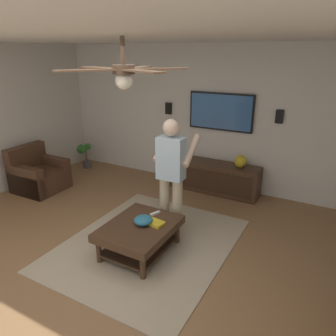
{
  "coord_description": "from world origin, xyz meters",
  "views": [
    {
      "loc": [
        -2.36,
        -2.03,
        2.45
      ],
      "look_at": [
        0.71,
        -0.33,
        1.17
      ],
      "focal_mm": 34.13,
      "sensor_mm": 36.0,
      "label": 1
    }
  ],
  "objects_px": {
    "tv": "(221,112)",
    "wall_speaker_right": "(169,108)",
    "media_console": "(213,177)",
    "vase_round": "(241,161)",
    "wall_speaker_left": "(279,117)",
    "coffee_table": "(140,232)",
    "bowl": "(143,220)",
    "book": "(155,223)",
    "potted_plant_short": "(84,153)",
    "armchair": "(38,175)",
    "person_standing": "(171,170)",
    "ceiling_fan": "(125,72)",
    "remote_white": "(155,213)"
  },
  "relations": [
    {
      "from": "tv",
      "to": "wall_speaker_right",
      "type": "distance_m",
      "value": 1.07
    },
    {
      "from": "media_console",
      "to": "vase_round",
      "type": "height_order",
      "value": "vase_round"
    },
    {
      "from": "media_console",
      "to": "wall_speaker_left",
      "type": "height_order",
      "value": "wall_speaker_left"
    },
    {
      "from": "coffee_table",
      "to": "bowl",
      "type": "distance_m",
      "value": 0.17
    },
    {
      "from": "book",
      "to": "potted_plant_short",
      "type": "bearing_deg",
      "value": -25.68
    },
    {
      "from": "media_console",
      "to": "potted_plant_short",
      "type": "xyz_separation_m",
      "value": [
        -0.19,
        2.96,
        0.08
      ]
    },
    {
      "from": "armchair",
      "to": "person_standing",
      "type": "relative_size",
      "value": 0.5
    },
    {
      "from": "tv",
      "to": "person_standing",
      "type": "height_order",
      "value": "tv"
    },
    {
      "from": "media_console",
      "to": "bowl",
      "type": "xyz_separation_m",
      "value": [
        -2.23,
        0.06,
        0.18
      ]
    },
    {
      "from": "coffee_table",
      "to": "vase_round",
      "type": "bearing_deg",
      "value": -14.51
    },
    {
      "from": "bowl",
      "to": "wall_speaker_right",
      "type": "relative_size",
      "value": 1.08
    },
    {
      "from": "wall_speaker_left",
      "to": "ceiling_fan",
      "type": "height_order",
      "value": "ceiling_fan"
    },
    {
      "from": "potted_plant_short",
      "to": "remote_white",
      "type": "xyz_separation_m",
      "value": [
        -1.75,
        -2.89,
        0.06
      ]
    },
    {
      "from": "wall_speaker_left",
      "to": "wall_speaker_right",
      "type": "relative_size",
      "value": 1.0
    },
    {
      "from": "media_console",
      "to": "remote_white",
      "type": "distance_m",
      "value": 1.95
    },
    {
      "from": "wall_speaker_left",
      "to": "ceiling_fan",
      "type": "xyz_separation_m",
      "value": [
        -3.02,
        0.87,
        0.83
      ]
    },
    {
      "from": "bowl",
      "to": "book",
      "type": "height_order",
      "value": "bowl"
    },
    {
      "from": "media_console",
      "to": "bowl",
      "type": "bearing_deg",
      "value": -1.65
    },
    {
      "from": "armchair",
      "to": "bowl",
      "type": "relative_size",
      "value": 3.47
    },
    {
      "from": "tv",
      "to": "vase_round",
      "type": "xyz_separation_m",
      "value": [
        -0.24,
        -0.49,
        -0.78
      ]
    },
    {
      "from": "ceiling_fan",
      "to": "wall_speaker_left",
      "type": "bearing_deg",
      "value": -16.08
    },
    {
      "from": "coffee_table",
      "to": "ceiling_fan",
      "type": "distance_m",
      "value": 2.05
    },
    {
      "from": "book",
      "to": "ceiling_fan",
      "type": "relative_size",
      "value": 0.19
    },
    {
      "from": "media_console",
      "to": "wall_speaker_left",
      "type": "relative_size",
      "value": 7.73
    },
    {
      "from": "bowl",
      "to": "wall_speaker_left",
      "type": "relative_size",
      "value": 1.08
    },
    {
      "from": "bowl",
      "to": "coffee_table",
      "type": "bearing_deg",
      "value": 145.2
    },
    {
      "from": "vase_round",
      "to": "potted_plant_short",
      "type": "bearing_deg",
      "value": 93.24
    },
    {
      "from": "armchair",
      "to": "vase_round",
      "type": "height_order",
      "value": "armchair"
    },
    {
      "from": "tv",
      "to": "potted_plant_short",
      "type": "xyz_separation_m",
      "value": [
        -0.43,
        2.96,
        -1.09
      ]
    },
    {
      "from": "media_console",
      "to": "wall_speaker_right",
      "type": "relative_size",
      "value": 7.73
    },
    {
      "from": "coffee_table",
      "to": "person_standing",
      "type": "distance_m",
      "value": 0.93
    },
    {
      "from": "remote_white",
      "to": "wall_speaker_right",
      "type": "xyz_separation_m",
      "value": [
        2.2,
        1.0,
        1.0
      ]
    },
    {
      "from": "wall_speaker_right",
      "to": "potted_plant_short",
      "type": "bearing_deg",
      "value": 103.33
    },
    {
      "from": "vase_round",
      "to": "person_standing",
      "type": "bearing_deg",
      "value": 163.04
    },
    {
      "from": "coffee_table",
      "to": "bowl",
      "type": "xyz_separation_m",
      "value": [
        0.05,
        -0.03,
        0.16
      ]
    },
    {
      "from": "media_console",
      "to": "remote_white",
      "type": "bearing_deg",
      "value": -2.03
    },
    {
      "from": "bowl",
      "to": "ceiling_fan",
      "type": "xyz_separation_m",
      "value": [
        -0.53,
        -0.2,
        1.82
      ]
    },
    {
      "from": "remote_white",
      "to": "book",
      "type": "relative_size",
      "value": 0.68
    },
    {
      "from": "wall_speaker_right",
      "to": "ceiling_fan",
      "type": "bearing_deg",
      "value": -158.15
    },
    {
      "from": "media_console",
      "to": "potted_plant_short",
      "type": "bearing_deg",
      "value": -86.27
    },
    {
      "from": "wall_speaker_left",
      "to": "ceiling_fan",
      "type": "distance_m",
      "value": 3.25
    },
    {
      "from": "media_console",
      "to": "book",
      "type": "relative_size",
      "value": 7.73
    },
    {
      "from": "bowl",
      "to": "wall_speaker_left",
      "type": "height_order",
      "value": "wall_speaker_left"
    },
    {
      "from": "armchair",
      "to": "tv",
      "type": "bearing_deg",
      "value": 30.19
    },
    {
      "from": "armchair",
      "to": "potted_plant_short",
      "type": "xyz_separation_m",
      "value": [
        1.32,
        0.08,
        0.07
      ]
    },
    {
      "from": "person_standing",
      "to": "remote_white",
      "type": "height_order",
      "value": "person_standing"
    },
    {
      "from": "bowl",
      "to": "vase_round",
      "type": "height_order",
      "value": "vase_round"
    },
    {
      "from": "person_standing",
      "to": "remote_white",
      "type": "xyz_separation_m",
      "value": [
        -0.33,
        0.07,
        -0.52
      ]
    },
    {
      "from": "person_standing",
      "to": "wall_speaker_left",
      "type": "xyz_separation_m",
      "value": [
        1.87,
        -1.01,
        0.52
      ]
    },
    {
      "from": "book",
      "to": "wall_speaker_right",
      "type": "relative_size",
      "value": 1.0
    }
  ]
}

